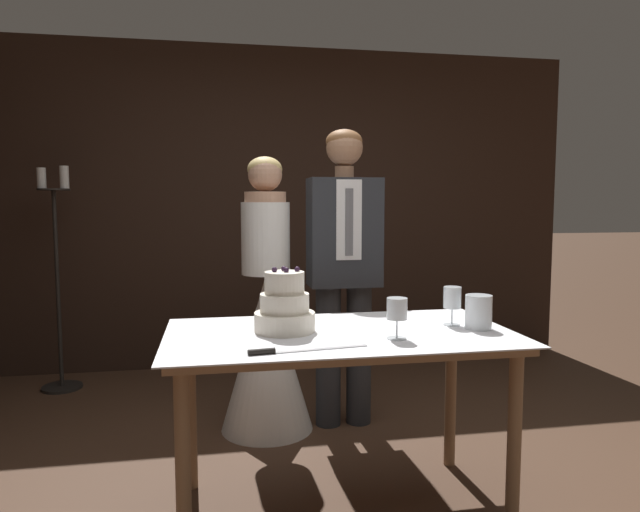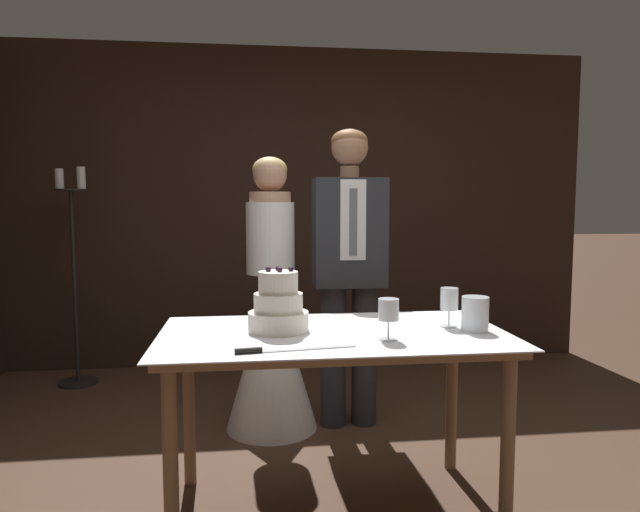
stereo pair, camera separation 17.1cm
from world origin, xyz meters
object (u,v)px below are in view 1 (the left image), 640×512
object	(u,v)px
cake_table	(340,353)
tiered_cake	(285,307)
bride	(266,332)
candle_stand	(58,285)
wine_glass_near	(397,310)
cake_knife	(286,351)
wine_glass_middle	(452,299)
groom	(344,260)
hurricane_candle	(478,313)

from	to	relation	value
cake_table	tiered_cake	bearing A→B (deg)	167.70
bride	candle_stand	distance (m)	1.72
bride	tiered_cake	bearing A→B (deg)	-89.97
tiered_cake	wine_glass_near	distance (m)	0.48
wine_glass_near	cake_knife	bearing A→B (deg)	-164.75
wine_glass_middle	cake_table	bearing A→B (deg)	-176.02
cake_table	wine_glass_middle	world-z (taller)	wine_glass_middle
wine_glass_middle	groom	xyz separation A→B (m)	(-0.29, 0.91, 0.09)
cake_table	tiered_cake	world-z (taller)	tiered_cake
wine_glass_near	wine_glass_middle	bearing A→B (deg)	31.82
bride	groom	xyz separation A→B (m)	(0.46, -0.00, 0.42)
groom	wine_glass_near	bearing A→B (deg)	-91.75
bride	groom	bearing A→B (deg)	-0.05
candle_stand	wine_glass_middle	bearing A→B (deg)	-41.68
cake_table	candle_stand	distance (m)	2.54
tiered_cake	hurricane_candle	distance (m)	0.84
hurricane_candle	candle_stand	xyz separation A→B (m)	(-2.23, 2.00, -0.10)
cake_table	wine_glass_near	world-z (taller)	wine_glass_near
tiered_cake	candle_stand	size ratio (longest dim) A/B	0.17
wine_glass_middle	bride	xyz separation A→B (m)	(-0.75, 0.91, -0.33)
hurricane_candle	candle_stand	size ratio (longest dim) A/B	0.09
cake_table	hurricane_candle	size ratio (longest dim) A/B	9.87
cake_knife	candle_stand	world-z (taller)	candle_stand
wine_glass_middle	bride	world-z (taller)	bride
wine_glass_near	bride	distance (m)	1.24
wine_glass_near	candle_stand	world-z (taller)	candle_stand
cake_table	groom	bearing A→B (deg)	76.27
tiered_cake	cake_knife	distance (m)	0.36
cake_knife	bride	distance (m)	1.26
candle_stand	cake_knife	bearing A→B (deg)	-58.78
bride	hurricane_candle	bearing A→B (deg)	-50.15
cake_table	tiered_cake	distance (m)	0.31
bride	cake_table	bearing A→B (deg)	-76.27
cake_table	bride	xyz separation A→B (m)	(-0.23, 0.95, -0.12)
cake_knife	candle_stand	xyz separation A→B (m)	(-1.36, 2.24, -0.04)
tiered_cake	candle_stand	xyz separation A→B (m)	(-1.39, 1.90, -0.14)
tiered_cake	wine_glass_near	size ratio (longest dim) A/B	1.66
wine_glass_middle	groom	size ratio (longest dim) A/B	0.10
bride	candle_stand	bearing A→B (deg)	144.38
hurricane_candle	bride	xyz separation A→B (m)	(-0.84, 1.00, -0.28)
cake_knife	tiered_cake	bearing A→B (deg)	76.33
candle_stand	wine_glass_near	bearing A→B (deg)	-49.20
cake_table	hurricane_candle	bearing A→B (deg)	-5.01
candle_stand	hurricane_candle	bearing A→B (deg)	-41.89
cake_knife	bride	world-z (taller)	bride
groom	candle_stand	size ratio (longest dim) A/B	1.11
tiered_cake	candle_stand	bearing A→B (deg)	126.31
wine_glass_near	bride	xyz separation A→B (m)	(-0.43, 1.11, -0.32)
wine_glass_middle	hurricane_candle	world-z (taller)	wine_glass_middle
groom	candle_stand	bearing A→B (deg)	151.73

